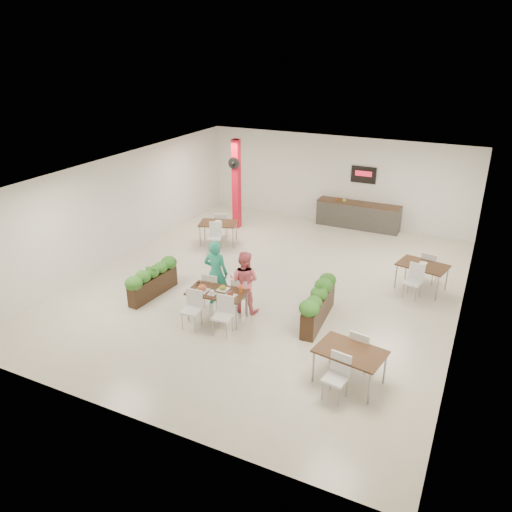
{
  "coord_description": "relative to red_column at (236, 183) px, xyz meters",
  "views": [
    {
      "loc": [
        5.13,
        -11.46,
        6.3
      ],
      "look_at": [
        -0.09,
        -0.63,
        1.1
      ],
      "focal_mm": 35.0,
      "sensor_mm": 36.0,
      "label": 1
    }
  ],
  "objects": [
    {
      "name": "service_counter",
      "position": [
        4.0,
        1.86,
        -1.15
      ],
      "size": [
        3.0,
        0.64,
        2.2
      ],
      "color": "#322F2C",
      "rests_on": "ground"
    },
    {
      "name": "side_table_b",
      "position": [
        6.87,
        -2.26,
        -1.01
      ],
      "size": [
        1.42,
        1.67,
        0.92
      ],
      "rotation": [
        0.0,
        0.0,
        -0.21
      ],
      "color": "#311D10",
      "rests_on": "ground"
    },
    {
      "name": "planter_right",
      "position": [
        4.9,
        -5.1,
        -1.13
      ],
      "size": [
        0.5,
        2.05,
        1.07
      ],
      "rotation": [
        0.0,
        0.0,
        1.63
      ],
      "color": "black",
      "rests_on": "ground"
    },
    {
      "name": "side_table_c",
      "position": [
        6.23,
        -7.09,
        -1.01
      ],
      "size": [
        1.43,
        1.67,
        0.92
      ],
      "rotation": [
        0.0,
        0.0,
        -0.16
      ],
      "color": "#311D10",
      "rests_on": "ground"
    },
    {
      "name": "ground",
      "position": [
        3.0,
        -3.79,
        -1.64
      ],
      "size": [
        12.0,
        12.0,
        0.0
      ],
      "primitive_type": "plane",
      "color": "beige",
      "rests_on": "ground"
    },
    {
      "name": "planter_left",
      "position": [
        0.48,
        -5.73,
        -1.15
      ],
      "size": [
        0.51,
        1.78,
        0.93
      ],
      "rotation": [
        0.0,
        0.0,
        1.49
      ],
      "color": "black",
      "rests_on": "ground"
    },
    {
      "name": "side_table_a",
      "position": [
        0.21,
        -1.73,
        -1.01
      ],
      "size": [
        1.42,
        1.67,
        0.92
      ],
      "rotation": [
        0.0,
        0.0,
        0.33
      ],
      "color": "#311D10",
      "rests_on": "ground"
    },
    {
      "name": "main_table",
      "position": [
        2.63,
        -6.04,
        -1.01
      ],
      "size": [
        1.47,
        1.72,
        0.92
      ],
      "rotation": [
        0.0,
        0.0,
        0.09
      ],
      "color": "#311D10",
      "rests_on": "ground"
    },
    {
      "name": "room_shell",
      "position": [
        3.0,
        -3.79,
        0.36
      ],
      "size": [
        10.1,
        12.1,
        3.22
      ],
      "color": "white",
      "rests_on": "ground"
    },
    {
      "name": "diner_woman",
      "position": [
        3.04,
        -5.38,
        -0.84
      ],
      "size": [
        0.83,
        0.68,
        1.61
      ],
      "primitive_type": "imported",
      "rotation": [
        0.0,
        0.0,
        3.23
      ],
      "color": "#F96E7E",
      "rests_on": "ground"
    },
    {
      "name": "red_column",
      "position": [
        0.0,
        0.0,
        0.0
      ],
      "size": [
        0.4,
        0.41,
        3.2
      ],
      "color": "red",
      "rests_on": "ground"
    },
    {
      "name": "diner_man",
      "position": [
        2.24,
        -5.38,
        -0.76
      ],
      "size": [
        0.68,
        0.48,
        1.76
      ],
      "primitive_type": "imported",
      "rotation": [
        0.0,
        0.0,
        3.23
      ],
      "color": "#249C7B",
      "rests_on": "ground"
    }
  ]
}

